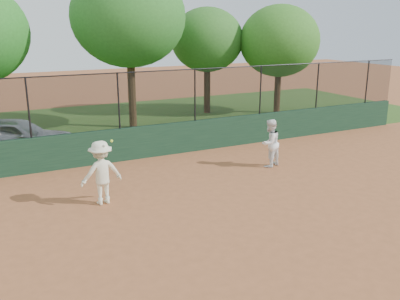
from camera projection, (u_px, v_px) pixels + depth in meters
name	position (u px, v px, depth m)	size (l,w,h in m)	color
ground	(211.00, 220.00, 11.33)	(80.00, 80.00, 0.00)	#9F5933
back_wall	(134.00, 143.00, 16.32)	(26.00, 0.20, 1.20)	#1B3B25
grass_strip	(95.00, 127.00, 21.64)	(36.00, 12.00, 0.01)	#284816
parked_car	(15.00, 137.00, 16.65)	(1.74, 4.32, 1.47)	#A6AAAF
player_second	(270.00, 143.00, 15.41)	(0.81, 0.63, 1.67)	white
player_main	(101.00, 173.00, 12.18)	(1.20, 0.76, 1.88)	#EBE9C7
fence_assembly	(131.00, 99.00, 15.86)	(26.00, 0.06, 2.00)	black
tree_2	(129.00, 17.00, 20.13)	(5.27, 4.80, 7.40)	#432D18
tree_3	(207.00, 40.00, 24.02)	(3.98, 3.62, 5.71)	#3D2714
tree_4	(280.00, 41.00, 23.96)	(4.44, 4.04, 5.85)	#432A18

